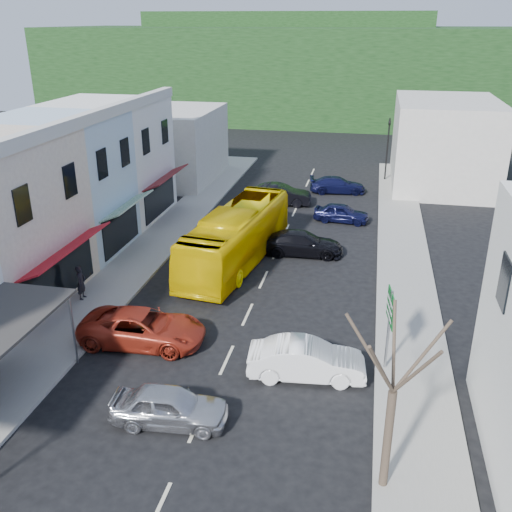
{
  "coord_description": "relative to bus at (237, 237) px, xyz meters",
  "views": [
    {
      "loc": [
        5.22,
        -19.41,
        13.01
      ],
      "look_at": [
        0.0,
        6.0,
        2.2
      ],
      "focal_mm": 40.0,
      "sensor_mm": 36.0,
      "label": 1
    }
  ],
  "objects": [
    {
      "name": "traffic_signal",
      "position": [
        8.41,
        20.08,
        1.14
      ],
      "size": [
        1.2,
        1.41,
        5.38
      ],
      "primitive_type": null,
      "rotation": [
        0.0,
        0.0,
        2.81
      ],
      "color": "black",
      "rests_on": "ground"
    },
    {
      "name": "car_navy_far",
      "position": [
        4.63,
        15.56,
        -0.85
      ],
      "size": [
        4.71,
        2.43,
        1.4
      ],
      "primitive_type": "imported",
      "rotation": [
        0.0,
        0.0,
        1.71
      ],
      "color": "black",
      "rests_on": "ground"
    },
    {
      "name": "car_silver",
      "position": [
        1.0,
        -14.25,
        -0.85
      ],
      "size": [
        4.53,
        2.15,
        1.4
      ],
      "primitive_type": "imported",
      "rotation": [
        0.0,
        0.0,
        1.65
      ],
      "color": "#B6B7BC",
      "rests_on": "ground"
    },
    {
      "name": "bus",
      "position": [
        0.0,
        0.0,
        0.0
      ],
      "size": [
        3.98,
        11.83,
        3.1
      ],
      "primitive_type": "imported",
      "rotation": [
        0.0,
        0.0,
        -0.13
      ],
      "color": "#E9C100",
      "rests_on": "ground"
    },
    {
      "name": "ground",
      "position": [
        1.94,
        -10.02,
        -1.55
      ],
      "size": [
        120.0,
        120.0,
        0.0
      ],
      "primitive_type": "plane",
      "color": "black",
      "rests_on": "ground"
    },
    {
      "name": "car_black_near",
      "position": [
        3.5,
        1.98,
        -0.85
      ],
      "size": [
        4.6,
        2.09,
        1.4
      ],
      "primitive_type": "imported",
      "rotation": [
        0.0,
        0.0,
        1.63
      ],
      "color": "black",
      "rests_on": "ground"
    },
    {
      "name": "car_red",
      "position": [
        -1.9,
        -9.45,
        -0.85
      ],
      "size": [
        4.66,
        2.04,
        1.4
      ],
      "primitive_type": "imported",
      "rotation": [
        0.0,
        0.0,
        1.6
      ],
      "color": "maroon",
      "rests_on": "ground"
    },
    {
      "name": "street_tree",
      "position": [
        8.24,
        -15.8,
        1.91
      ],
      "size": [
        2.71,
        2.71,
        6.92
      ],
      "primitive_type": null,
      "rotation": [
        0.0,
        0.0,
        0.13
      ],
      "color": "#33281E",
      "rests_on": "ground"
    },
    {
      "name": "sidewalk_right",
      "position": [
        9.44,
        -0.02,
        -1.48
      ],
      "size": [
        3.0,
        52.0,
        0.15
      ],
      "primitive_type": "cube",
      "color": "gray",
      "rests_on": "ground"
    },
    {
      "name": "distant_block_right",
      "position": [
        12.94,
        19.98,
        1.95
      ],
      "size": [
        8.0,
        12.0,
        7.0
      ],
      "primitive_type": "cube",
      "color": "#B7B2A8",
      "rests_on": "ground"
    },
    {
      "name": "car_black_far",
      "position": [
        0.58,
        11.47,
        -0.85
      ],
      "size": [
        4.53,
        2.16,
        1.4
      ],
      "primitive_type": "imported",
      "rotation": [
        0.0,
        0.0,
        1.65
      ],
      "color": "black",
      "rests_on": "ground"
    },
    {
      "name": "pedestrian_left",
      "position": [
        -6.39,
        -6.3,
        -0.55
      ],
      "size": [
        0.43,
        0.62,
        1.7
      ],
      "primitive_type": "imported",
      "rotation": [
        0.0,
        0.0,
        1.62
      ],
      "color": "black",
      "rests_on": "sidewalk_left"
    },
    {
      "name": "car_white",
      "position": [
        5.29,
        -10.54,
        -0.85
      ],
      "size": [
        4.56,
        2.23,
        1.4
      ],
      "primitive_type": "imported",
      "rotation": [
        0.0,
        0.0,
        1.67
      ],
      "color": "white",
      "rests_on": "ground"
    },
    {
      "name": "direction_sign",
      "position": [
        8.32,
        -9.46,
        0.21
      ],
      "size": [
        0.57,
        1.63,
        3.52
      ],
      "primitive_type": null,
      "rotation": [
        0.0,
        0.0,
        0.13
      ],
      "color": "#0B591D",
      "rests_on": "ground"
    },
    {
      "name": "distant_block_left",
      "position": [
        -10.06,
        16.98,
        1.45
      ],
      "size": [
        8.0,
        10.0,
        6.0
      ],
      "primitive_type": "cube",
      "color": "#B7B2A8",
      "rests_on": "ground"
    },
    {
      "name": "car_navy_mid",
      "position": [
        5.42,
        8.41,
        -0.85
      ],
      "size": [
        4.55,
        2.21,
        1.4
      ],
      "primitive_type": "imported",
      "rotation": [
        0.0,
        0.0,
        1.47
      ],
      "color": "black",
      "rests_on": "ground"
    },
    {
      "name": "sidewalk_left",
      "position": [
        -5.56,
        -0.02,
        -1.48
      ],
      "size": [
        3.0,
        52.0,
        0.15
      ],
      "primitive_type": "cube",
      "color": "gray",
      "rests_on": "ground"
    },
    {
      "name": "hillside",
      "position": [
        0.49,
        55.07,
        5.18
      ],
      "size": [
        80.0,
        26.0,
        14.0
      ],
      "color": "black",
      "rests_on": "ground"
    },
    {
      "name": "shopfront_row",
      "position": [
        -10.55,
        -5.02,
        2.45
      ],
      "size": [
        8.25,
        30.0,
        8.0
      ],
      "color": "silver",
      "rests_on": "ground"
    }
  ]
}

